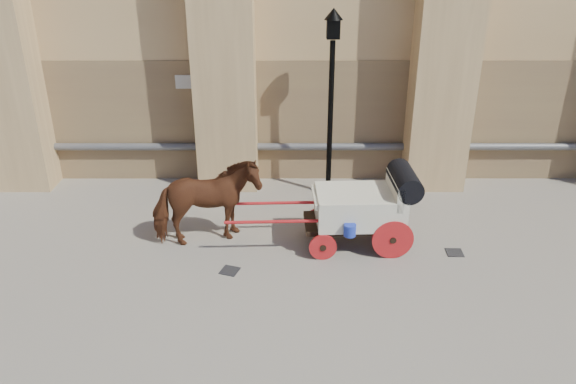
{
  "coord_description": "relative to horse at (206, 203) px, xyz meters",
  "views": [
    {
      "loc": [
        0.44,
        -9.14,
        5.74
      ],
      "look_at": [
        0.45,
        0.72,
        1.14
      ],
      "focal_mm": 35.0,
      "sensor_mm": 36.0,
      "label": 1
    }
  ],
  "objects": [
    {
      "name": "ground",
      "position": [
        1.16,
        -0.76,
        -0.88
      ],
      "size": [
        90.0,
        90.0,
        0.0
      ],
      "primitive_type": "plane",
      "color": "slate",
      "rests_on": "ground"
    },
    {
      "name": "horse",
      "position": [
        0.0,
        0.0,
        0.0
      ],
      "size": [
        2.27,
        1.54,
        1.76
      ],
      "primitive_type": "imported",
      "rotation": [
        0.0,
        0.0,
        1.88
      ],
      "color": "brown",
      "rests_on": "ground"
    },
    {
      "name": "carriage",
      "position": [
        3.13,
        -0.08,
        -0.0
      ],
      "size": [
        3.75,
        1.36,
        1.63
      ],
      "rotation": [
        0.0,
        0.0,
        0.04
      ],
      "color": "black",
      "rests_on": "ground"
    },
    {
      "name": "street_lamp",
      "position": [
        2.57,
        2.34,
        1.41
      ],
      "size": [
        0.4,
        0.4,
        4.28
      ],
      "color": "black",
      "rests_on": "ground"
    },
    {
      "name": "drain_grate_near",
      "position": [
        0.52,
        -1.08,
        -0.87
      ],
      "size": [
        0.41,
        0.41,
        0.01
      ],
      "primitive_type": "cube",
      "rotation": [
        0.0,
        0.0,
        -0.34
      ],
      "color": "black",
      "rests_on": "ground"
    },
    {
      "name": "drain_grate_far",
      "position": [
        4.88,
        -0.43,
        -0.87
      ],
      "size": [
        0.33,
        0.33,
        0.01
      ],
      "primitive_type": "cube",
      "rotation": [
        0.0,
        0.0,
        -0.04
      ],
      "color": "black",
      "rests_on": "ground"
    }
  ]
}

